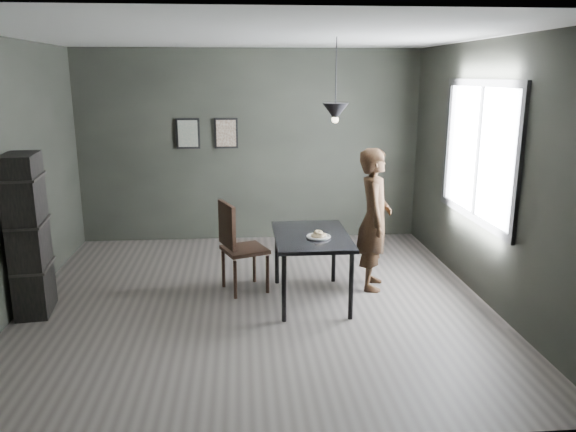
{
  "coord_description": "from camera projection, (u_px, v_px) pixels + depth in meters",
  "views": [
    {
      "loc": [
        -0.14,
        -5.78,
        2.43
      ],
      "look_at": [
        0.35,
        0.05,
        0.95
      ],
      "focal_mm": 35.0,
      "sensor_mm": 36.0,
      "label": 1
    }
  ],
  "objects": [
    {
      "name": "ceiling",
      "position": [
        253.0,
        35.0,
        5.5
      ],
      "size": [
        5.0,
        5.0,
        0.02
      ],
      "color": "silver",
      "rests_on": "ground"
    },
    {
      "name": "framed_print_left",
      "position": [
        188.0,
        134.0,
        8.11
      ],
      "size": [
        0.34,
        0.04,
        0.44
      ],
      "color": "black",
      "rests_on": "ground"
    },
    {
      "name": "donut_pile",
      "position": [
        319.0,
        235.0,
        5.92
      ],
      "size": [
        0.17,
        0.17,
        0.07
      ],
      "rotation": [
        0.0,
        0.0,
        0.28
      ],
      "color": "beige",
      "rests_on": "white_plate"
    },
    {
      "name": "woman",
      "position": [
        374.0,
        219.0,
        6.42
      ],
      "size": [
        0.52,
        0.67,
        1.64
      ],
      "primitive_type": "imported",
      "rotation": [
        0.0,
        0.0,
        1.35
      ],
      "color": "black",
      "rests_on": "ground"
    },
    {
      "name": "white_plate",
      "position": [
        319.0,
        237.0,
        5.93
      ],
      "size": [
        0.23,
        0.23,
        0.01
      ],
      "primitive_type": "cylinder",
      "color": "silver",
      "rests_on": "cafe_table"
    },
    {
      "name": "framed_print_right",
      "position": [
        226.0,
        133.0,
        8.15
      ],
      "size": [
        0.34,
        0.04,
        0.44
      ],
      "color": "black",
      "rests_on": "ground"
    },
    {
      "name": "wood_chair",
      "position": [
        237.0,
        241.0,
        6.33
      ],
      "size": [
        0.59,
        0.59,
        1.05
      ],
      "rotation": [
        0.0,
        0.0,
        0.37
      ],
      "color": "black",
      "rests_on": "ground"
    },
    {
      "name": "shelf_unit",
      "position": [
        28.0,
        235.0,
        5.72
      ],
      "size": [
        0.38,
        0.59,
        1.67
      ],
      "primitive_type": "cube",
      "rotation": [
        0.0,
        0.0,
        0.12
      ],
      "color": "black",
      "rests_on": "ground"
    },
    {
      "name": "window_assembly",
      "position": [
        478.0,
        152.0,
        6.19
      ],
      "size": [
        0.04,
        1.96,
        1.56
      ],
      "color": "white",
      "rests_on": "ground"
    },
    {
      "name": "cafe_table",
      "position": [
        311.0,
        242.0,
        6.07
      ],
      "size": [
        0.8,
        1.2,
        0.75
      ],
      "color": "black",
      "rests_on": "ground"
    },
    {
      "name": "back_wall",
      "position": [
        250.0,
        146.0,
        8.26
      ],
      "size": [
        5.0,
        0.1,
        2.8
      ],
      "primitive_type": "cube",
      "color": "black",
      "rests_on": "ground"
    },
    {
      "name": "pendant_lamp",
      "position": [
        335.0,
        112.0,
        5.85
      ],
      "size": [
        0.28,
        0.28,
        0.86
      ],
      "color": "black",
      "rests_on": "ground"
    },
    {
      "name": "ground",
      "position": [
        257.0,
        301.0,
        6.19
      ],
      "size": [
        5.0,
        5.0,
        0.0
      ],
      "primitive_type": "plane",
      "color": "#383330",
      "rests_on": "ground"
    }
  ]
}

